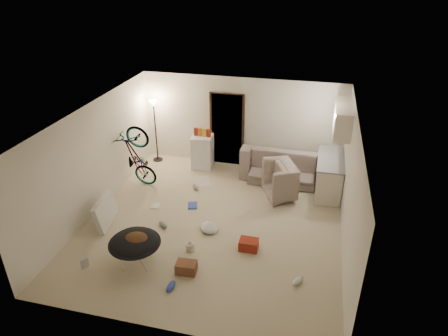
% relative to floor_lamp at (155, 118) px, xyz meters
% --- Properties ---
extents(floor, '(5.50, 6.00, 0.02)m').
position_rel_floor_lamp_xyz_m(floor, '(2.40, -2.65, -1.32)').
color(floor, beige).
rests_on(floor, ground).
extents(ceiling, '(5.50, 6.00, 0.02)m').
position_rel_floor_lamp_xyz_m(ceiling, '(2.40, -2.65, 1.20)').
color(ceiling, white).
rests_on(ceiling, wall_back).
extents(wall_back, '(5.50, 0.02, 2.50)m').
position_rel_floor_lamp_xyz_m(wall_back, '(2.40, 0.36, -0.06)').
color(wall_back, white).
rests_on(wall_back, floor).
extents(wall_front, '(5.50, 0.02, 2.50)m').
position_rel_floor_lamp_xyz_m(wall_front, '(2.40, -5.66, -0.06)').
color(wall_front, white).
rests_on(wall_front, floor).
extents(wall_left, '(0.02, 6.00, 2.50)m').
position_rel_floor_lamp_xyz_m(wall_left, '(-0.36, -2.65, -0.06)').
color(wall_left, white).
rests_on(wall_left, floor).
extents(wall_right, '(0.02, 6.00, 2.50)m').
position_rel_floor_lamp_xyz_m(wall_right, '(5.16, -2.65, -0.06)').
color(wall_right, white).
rests_on(wall_right, floor).
extents(doorway, '(0.85, 0.10, 2.04)m').
position_rel_floor_lamp_xyz_m(doorway, '(2.00, 0.32, -0.29)').
color(doorway, black).
rests_on(doorway, floor).
extents(door_trim, '(0.97, 0.04, 2.10)m').
position_rel_floor_lamp_xyz_m(door_trim, '(2.00, 0.29, -0.29)').
color(door_trim, '#301D10').
rests_on(door_trim, floor).
extents(floor_lamp, '(0.28, 0.28, 1.81)m').
position_rel_floor_lamp_xyz_m(floor_lamp, '(0.00, 0.00, 0.00)').
color(floor_lamp, black).
rests_on(floor_lamp, floor).
extents(kitchen_counter, '(0.60, 1.50, 0.88)m').
position_rel_floor_lamp_xyz_m(kitchen_counter, '(4.83, -0.65, -0.87)').
color(kitchen_counter, beige).
rests_on(kitchen_counter, floor).
extents(counter_top, '(0.64, 1.54, 0.04)m').
position_rel_floor_lamp_xyz_m(counter_top, '(4.83, -0.65, -0.41)').
color(counter_top, gray).
rests_on(counter_top, kitchen_counter).
extents(kitchen_uppers, '(0.38, 1.40, 0.65)m').
position_rel_floor_lamp_xyz_m(kitchen_uppers, '(4.96, -0.65, 0.64)').
color(kitchen_uppers, beige).
rests_on(kitchen_uppers, wall_right).
extents(sofa, '(2.25, 0.92, 0.65)m').
position_rel_floor_lamp_xyz_m(sofa, '(3.67, -0.20, -0.98)').
color(sofa, '#3E463D').
rests_on(sofa, floor).
extents(armchair, '(1.20, 1.27, 0.65)m').
position_rel_floor_lamp_xyz_m(armchair, '(3.97, -1.04, -0.98)').
color(armchair, '#3E463D').
rests_on(armchair, floor).
extents(bicycle, '(1.80, 0.88, 1.01)m').
position_rel_floor_lamp_xyz_m(bicycle, '(0.10, -1.52, -0.85)').
color(bicycle, black).
rests_on(bicycle, floor).
extents(book_asset, '(0.26, 0.25, 0.02)m').
position_rel_floor_lamp_xyz_m(book_asset, '(0.38, -4.73, -1.30)').
color(book_asset, maroon).
rests_on(book_asset, floor).
extents(mini_fridge, '(0.58, 0.58, 0.93)m').
position_rel_floor_lamp_xyz_m(mini_fridge, '(1.40, -0.10, -0.84)').
color(mini_fridge, white).
rests_on(mini_fridge, floor).
extents(snack_box_0, '(0.10, 0.07, 0.30)m').
position_rel_floor_lamp_xyz_m(snack_box_0, '(1.23, -0.10, -0.31)').
color(snack_box_0, maroon).
rests_on(snack_box_0, mini_fridge).
extents(snack_box_1, '(0.11, 0.08, 0.30)m').
position_rel_floor_lamp_xyz_m(snack_box_1, '(1.35, -0.10, -0.31)').
color(snack_box_1, '#B56516').
rests_on(snack_box_1, mini_fridge).
extents(snack_box_2, '(0.10, 0.08, 0.30)m').
position_rel_floor_lamp_xyz_m(snack_box_2, '(1.47, -0.10, -0.31)').
color(snack_box_2, gold).
rests_on(snack_box_2, mini_fridge).
extents(snack_box_3, '(0.12, 0.10, 0.30)m').
position_rel_floor_lamp_xyz_m(snack_box_3, '(1.59, -0.10, -0.31)').
color(snack_box_3, maroon).
rests_on(snack_box_3, mini_fridge).
extents(saucer_chair, '(0.98, 0.98, 0.69)m').
position_rel_floor_lamp_xyz_m(saucer_chair, '(1.33, -4.32, -0.90)').
color(saucer_chair, silver).
rests_on(saucer_chair, floor).
extents(hoodie, '(0.55, 0.48, 0.22)m').
position_rel_floor_lamp_xyz_m(hoodie, '(1.38, -4.35, -0.69)').
color(hoodie, '#472D18').
rests_on(hoodie, saucer_chair).
extents(sofa_drape, '(0.65, 0.58, 0.28)m').
position_rel_floor_lamp_xyz_m(sofa_drape, '(2.72, -0.20, -0.77)').
color(sofa_drape, black).
rests_on(sofa_drape, sofa).
extents(tv_box, '(0.35, 0.95, 0.62)m').
position_rel_floor_lamp_xyz_m(tv_box, '(0.10, -3.23, -1.00)').
color(tv_box, silver).
rests_on(tv_box, floor).
extents(drink_case_a, '(0.39, 0.29, 0.21)m').
position_rel_floor_lamp_xyz_m(drink_case_a, '(2.31, -4.31, -1.20)').
color(drink_case_a, brown).
rests_on(drink_case_a, floor).
extents(drink_case_b, '(0.38, 0.28, 0.22)m').
position_rel_floor_lamp_xyz_m(drink_case_b, '(3.32, -3.37, -1.20)').
color(drink_case_b, maroon).
rests_on(drink_case_b, floor).
extents(juicer, '(0.17, 0.17, 0.25)m').
position_rel_floor_lamp_xyz_m(juicer, '(2.19, -3.70, -1.20)').
color(juicer, beige).
rests_on(juicer, floor).
extents(newspaper, '(0.60, 0.65, 0.01)m').
position_rel_floor_lamp_xyz_m(newspaper, '(1.63, -0.94, -1.30)').
color(newspaper, beige).
rests_on(newspaper, floor).
extents(book_blue, '(0.30, 0.35, 0.03)m').
position_rel_floor_lamp_xyz_m(book_blue, '(1.74, -2.12, -1.29)').
color(book_blue, '#2E43A7').
rests_on(book_blue, floor).
extents(book_white, '(0.20, 0.26, 0.02)m').
position_rel_floor_lamp_xyz_m(book_white, '(0.89, -2.33, -1.30)').
color(book_white, silver).
rests_on(book_white, floor).
extents(shoe_0, '(0.27, 0.20, 0.09)m').
position_rel_floor_lamp_xyz_m(shoe_0, '(3.17, -0.10, -1.26)').
color(shoe_0, '#2E43A7').
rests_on(shoe_0, floor).
extents(shoe_1, '(0.25, 0.29, 0.10)m').
position_rel_floor_lamp_xyz_m(shoe_1, '(1.57, -1.35, -1.26)').
color(shoe_1, slate).
rests_on(shoe_1, floor).
extents(shoe_2, '(0.15, 0.31, 0.11)m').
position_rel_floor_lamp_xyz_m(shoe_2, '(2.18, -4.79, -1.25)').
color(shoe_2, '#2E43A7').
rests_on(shoe_2, floor).
extents(shoe_3, '(0.30, 0.28, 0.11)m').
position_rel_floor_lamp_xyz_m(shoe_3, '(1.36, -3.08, -1.25)').
color(shoe_3, slate).
rests_on(shoe_3, floor).
extents(shoe_4, '(0.24, 0.32, 0.11)m').
position_rel_floor_lamp_xyz_m(shoe_4, '(4.36, -4.11, -1.25)').
color(shoe_4, white).
rests_on(shoe_4, floor).
extents(clothes_lump_b, '(0.52, 0.49, 0.13)m').
position_rel_floor_lamp_xyz_m(clothes_lump_b, '(2.82, -0.10, -1.24)').
color(clothes_lump_b, black).
rests_on(clothes_lump_b, floor).
extents(clothes_lump_c, '(0.57, 0.58, 0.14)m').
position_rel_floor_lamp_xyz_m(clothes_lump_c, '(2.38, -2.95, -1.24)').
color(clothes_lump_c, silver).
rests_on(clothes_lump_c, floor).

